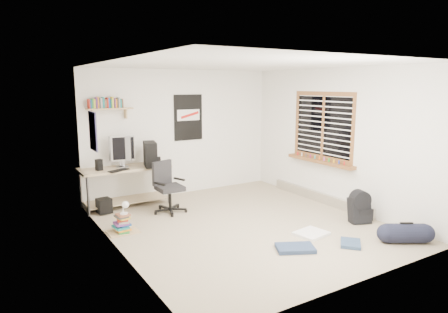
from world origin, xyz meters
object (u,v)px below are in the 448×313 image
office_chair (170,185)px  book_stack (123,223)px  desk (125,186)px  backpack (359,210)px  duffel_bag (406,233)px

office_chair → book_stack: bearing=-170.9°
desk → book_stack: 1.43m
desk → office_chair: office_chair is taller
backpack → duffel_bag: backpack is taller
desk → office_chair: 0.97m
backpack → duffel_bag: size_ratio=0.79×
office_chair → duffel_bag: size_ratio=1.66×
book_stack → backpack: bearing=-24.6°
office_chair → desk: bearing=105.6°
duffel_bag → desk: bearing=158.1°
office_chair → duffel_bag: 3.79m
duffel_bag → book_stack: size_ratio=1.24×
book_stack → desk: bearing=70.3°
desk → backpack: (2.94, -2.88, -0.16)m
office_chair → book_stack: office_chair is taller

